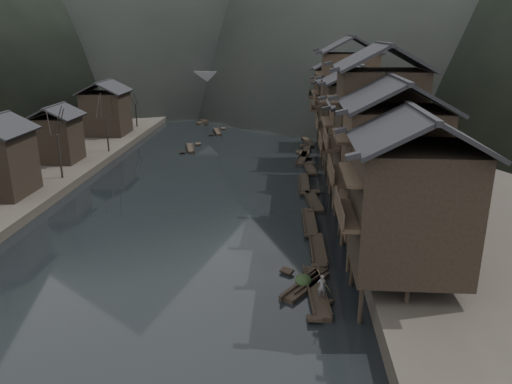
{
  "coord_description": "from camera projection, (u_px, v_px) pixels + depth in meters",
  "views": [
    {
      "loc": [
        9.54,
        -37.93,
        17.49
      ],
      "look_at": [
        6.46,
        7.85,
        2.5
      ],
      "focal_mm": 35.0,
      "sensor_mm": 36.0,
      "label": 1
    }
  ],
  "objects": [
    {
      "name": "moored_sampans",
      "position": [
        306.0,
        164.0,
        67.39
      ],
      "size": [
        3.11,
        74.69,
        0.47
      ],
      "color": "black",
      "rests_on": "water"
    },
    {
      "name": "cargo_heap",
      "position": [
        303.0,
        276.0,
        35.45
      ],
      "size": [
        1.21,
        1.59,
        0.73
      ],
      "primitive_type": "ellipsoid",
      "color": "black",
      "rests_on": "hero_sampan"
    },
    {
      "name": "midriver_boats",
      "position": [
        205.0,
        133.0,
        87.09
      ],
      "size": [
        6.5,
        28.59,
        0.45
      ],
      "color": "black",
      "rests_on": "water"
    },
    {
      "name": "right_bank",
      "position": [
        453.0,
        142.0,
        77.44
      ],
      "size": [
        40.0,
        200.0,
        1.8
      ],
      "primitive_type": "cube",
      "color": "#2D2823",
      "rests_on": "ground"
    },
    {
      "name": "left_houses",
      "position": [
        42.0,
        132.0,
        60.65
      ],
      "size": [
        8.1,
        53.2,
        8.73
      ],
      "color": "black",
      "rests_on": "left_bank"
    },
    {
      "name": "hero_sampan",
      "position": [
        305.0,
        285.0,
        35.42
      ],
      "size": [
        3.77,
        5.14,
        0.44
      ],
      "color": "black",
      "rests_on": "water"
    },
    {
      "name": "left_bank",
      "position": [
        18.0,
        137.0,
        82.01
      ],
      "size": [
        40.0,
        200.0,
        1.2
      ],
      "primitive_type": "cube",
      "color": "#2D2823",
      "rests_on": "ground"
    },
    {
      "name": "bamboo_pole",
      "position": [
        326.0,
        251.0,
        32.74
      ],
      "size": [
        1.31,
        2.19,
        3.02
      ],
      "primitive_type": "cylinder",
      "rotation": [
        0.69,
        0.0,
        -0.53
      ],
      "color": "#8C7A51",
      "rests_on": "boatman"
    },
    {
      "name": "bare_trees",
      "position": [
        37.0,
        137.0,
        52.59
      ],
      "size": [
        3.91,
        61.15,
        7.83
      ],
      "color": "black",
      "rests_on": "left_bank"
    },
    {
      "name": "boatman",
      "position": [
        322.0,
        283.0,
        33.48
      ],
      "size": [
        0.64,
        0.44,
        1.68
      ],
      "primitive_type": "imported",
      "rotation": [
        0.0,
        0.0,
        3.21
      ],
      "color": "#59595C",
      "rests_on": "hero_sampan"
    },
    {
      "name": "stone_bridge",
      "position": [
        246.0,
        89.0,
        108.72
      ],
      "size": [
        40.0,
        6.0,
        9.0
      ],
      "color": "#4C4C4F",
      "rests_on": "ground"
    },
    {
      "name": "water",
      "position": [
        173.0,
        247.0,
        42.02
      ],
      "size": [
        300.0,
        300.0,
        0.0
      ],
      "primitive_type": "plane",
      "color": "black",
      "rests_on": "ground"
    },
    {
      "name": "stilt_houses",
      "position": [
        359.0,
        109.0,
        55.93
      ],
      "size": [
        9.0,
        67.6,
        16.97
      ],
      "color": "black",
      "rests_on": "ground"
    }
  ]
}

